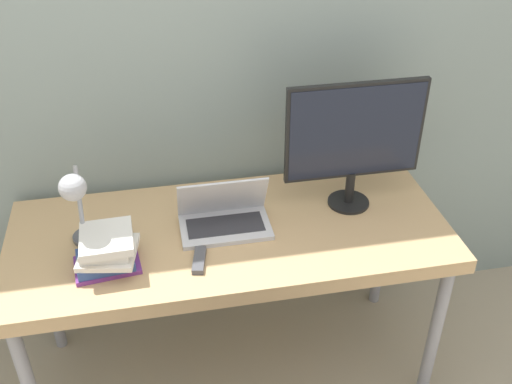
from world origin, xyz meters
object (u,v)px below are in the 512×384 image
at_px(desk_lamp, 77,201).
at_px(book_stack, 107,251).
at_px(monitor, 355,137).
at_px(laptop, 224,217).

distance_m(desk_lamp, book_stack, 0.20).
relative_size(monitor, desk_lamp, 1.48).
bearing_deg(book_stack, laptop, 19.68).
xyz_separation_m(monitor, desk_lamp, (-1.02, -0.14, -0.06)).
xyz_separation_m(monitor, book_stack, (-0.94, -0.21, -0.23)).
xyz_separation_m(laptop, monitor, (0.51, 0.06, 0.26)).
relative_size(laptop, book_stack, 1.41).
distance_m(laptop, monitor, 0.58).
height_order(laptop, book_stack, laptop).
xyz_separation_m(desk_lamp, book_stack, (0.07, -0.07, -0.17)).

